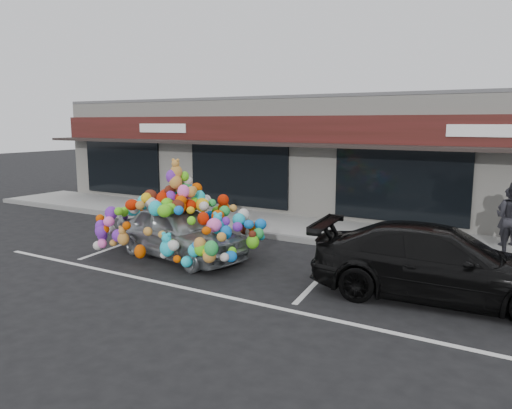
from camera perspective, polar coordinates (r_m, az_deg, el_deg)
The scene contains 10 objects.
ground at distance 12.72m, azimuth -4.15°, elevation -6.07°, with size 90.00×90.00×0.00m, color black.
shop_building at distance 19.80m, azimuth 10.05°, elevation 5.71°, with size 24.00×7.20×4.31m.
sidewalk at distance 16.04m, azimuth 4.11°, elevation -2.54°, with size 26.00×3.00×0.15m, color gray.
kerb at distance 14.75m, azimuth 1.46°, elevation -3.58°, with size 26.00×0.18×0.16m, color slate.
parking_stripe_left at distance 14.88m, azimuth -13.85°, elevation -4.02°, with size 0.12×4.40×0.01m, color silver.
parking_stripe_mid at distance 11.58m, azimuth 7.95°, elevation -7.69°, with size 0.12×4.40×0.01m, color silver.
lane_line at distance 9.84m, azimuth -2.30°, elevation -10.73°, with size 14.00×0.12×0.01m, color silver.
toy_car at distance 12.68m, azimuth -8.81°, elevation -2.42°, with size 2.81×4.39×2.40m.
black_sedan at distance 10.28m, azimuth 20.22°, elevation -6.31°, with size 4.88×1.98×1.42m, color black.
pedestrian_a at distance 14.74m, azimuth 26.82°, elevation -1.23°, with size 0.57×0.37×1.55m, color black.
Camera 1 is at (7.09, -10.01, 3.39)m, focal length 35.00 mm.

